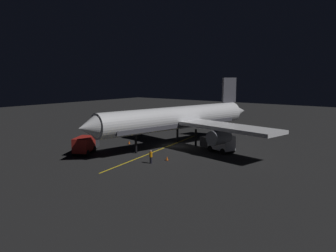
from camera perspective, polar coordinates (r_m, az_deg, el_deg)
The scene contains 9 objects.
ground_plane at distance 55.41m, azimuth 1.26°, elevation -3.45°, with size 180.00×180.00×0.20m, color black.
apron_guide_stripe at distance 52.46m, azimuth -1.58°, elevation -4.00°, with size 0.24×28.59×0.01m, color gold.
airliner at distance 55.07m, azimuth 1.72°, elevation 1.17°, with size 35.17×34.89×10.89m.
baggage_truck at distance 51.53m, azimuth -13.55°, elevation -3.04°, with size 4.57×5.92×2.48m.
catering_truck at distance 51.75m, azimuth 8.42°, elevation -2.81°, with size 5.86×3.53×2.58m.
ground_crew_worker at distance 44.44m, azimuth -2.87°, elevation -5.11°, with size 0.40×0.40×1.74m.
traffic_cone_near_left at distance 57.31m, azimuth -6.49°, elevation -2.75°, with size 0.50×0.50×0.55m.
traffic_cone_near_right at distance 46.06m, azimuth -0.17°, elevation -5.44°, with size 0.50×0.50×0.55m.
traffic_cone_under_wing at distance 52.84m, azimuth -13.58°, elevation -3.88°, with size 0.50×0.50×0.55m.
Camera 1 is at (-32.01, 43.79, 11.22)m, focal length 36.67 mm.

